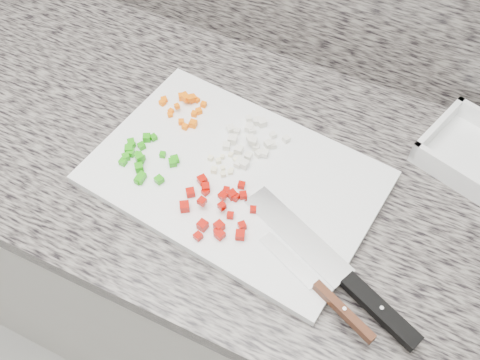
% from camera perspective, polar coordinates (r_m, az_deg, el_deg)
% --- Properties ---
extents(cabinet, '(3.92, 0.62, 0.86)m').
position_cam_1_polar(cabinet, '(1.39, -4.04, -8.13)').
color(cabinet, silver).
rests_on(cabinet, ground).
extents(countertop, '(3.96, 0.64, 0.04)m').
position_cam_1_polar(countertop, '(1.02, -5.50, 3.67)').
color(countertop, slate).
rests_on(countertop, cabinet).
extents(cutting_board, '(0.52, 0.38, 0.02)m').
position_cam_1_polar(cutting_board, '(0.93, -0.57, 0.33)').
color(cutting_board, white).
rests_on(cutting_board, countertop).
extents(carrot_pile, '(0.10, 0.08, 0.02)m').
position_cam_1_polar(carrot_pile, '(1.02, -5.81, 7.81)').
color(carrot_pile, '#FC6A05').
rests_on(carrot_pile, cutting_board).
extents(onion_pile, '(0.12, 0.12, 0.02)m').
position_cam_1_polar(onion_pile, '(0.96, 1.14, 4.17)').
color(onion_pile, white).
rests_on(onion_pile, cutting_board).
extents(green_pepper_pile, '(0.11, 0.11, 0.02)m').
position_cam_1_polar(green_pepper_pile, '(0.95, -10.35, 2.34)').
color(green_pepper_pile, '#22990D').
rests_on(green_pepper_pile, cutting_board).
extents(red_pepper_pile, '(0.13, 0.13, 0.02)m').
position_cam_1_polar(red_pepper_pile, '(0.88, -2.55, -3.00)').
color(red_pepper_pile, '#A70A02').
rests_on(red_pepper_pile, cutting_board).
extents(garlic_pile, '(0.06, 0.06, 0.01)m').
position_cam_1_polar(garlic_pile, '(0.93, -1.51, 1.67)').
color(garlic_pile, '#F6F0BE').
rests_on(garlic_pile, cutting_board).
extents(chef_knife, '(0.33, 0.17, 0.02)m').
position_cam_1_polar(chef_knife, '(0.83, 11.63, -10.68)').
color(chef_knife, '#BBBDC2').
rests_on(chef_knife, cutting_board).
extents(paring_knife, '(0.21, 0.11, 0.02)m').
position_cam_1_polar(paring_knife, '(0.82, 9.46, -12.27)').
color(paring_knife, '#BBBDC2').
rests_on(paring_knife, cutting_board).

